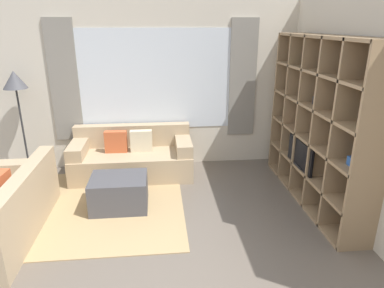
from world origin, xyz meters
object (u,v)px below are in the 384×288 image
(shelving_unit, at_px, (320,124))
(couch_side, at_px, (3,212))
(couch_main, at_px, (133,158))
(floor_lamp, at_px, (16,86))
(ottoman, at_px, (119,193))

(shelving_unit, bearing_deg, couch_side, -172.72)
(couch_main, relative_size, floor_lamp, 1.12)
(couch_main, xyz_separation_m, couch_side, (-1.35, -1.55, 0.00))
(shelving_unit, xyz_separation_m, couch_side, (-3.88, -0.50, -0.79))
(couch_main, height_order, ottoman, couch_main)
(ottoman, height_order, floor_lamp, floor_lamp)
(shelving_unit, xyz_separation_m, couch_main, (-2.52, 1.05, -0.79))
(couch_main, relative_size, couch_side, 1.03)
(shelving_unit, height_order, couch_main, shelving_unit)
(shelving_unit, relative_size, ottoman, 3.29)
(floor_lamp, bearing_deg, couch_main, -5.05)
(ottoman, distance_m, floor_lamp, 2.30)
(couch_main, height_order, floor_lamp, floor_lamp)
(couch_main, bearing_deg, couch_side, -131.11)
(ottoman, relative_size, floor_lamp, 0.44)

